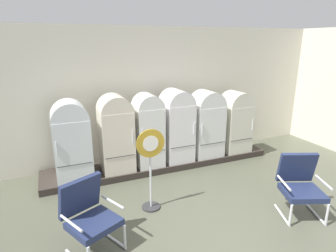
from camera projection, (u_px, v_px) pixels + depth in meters
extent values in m
cube|color=#4F5141|center=(238.00, 248.00, 4.07)|extent=(12.00, 10.00, 0.05)
cube|color=silver|center=(151.00, 95.00, 6.84)|extent=(11.76, 0.12, 3.16)
cube|color=#47443F|center=(150.00, 42.00, 6.48)|extent=(11.76, 0.07, 0.06)
cube|color=silver|center=(331.00, 90.00, 7.54)|extent=(0.12, 2.20, 3.16)
cube|color=#302925|center=(161.00, 162.00, 6.71)|extent=(5.29, 0.95, 0.14)
cube|color=white|center=(73.00, 148.00, 5.70)|extent=(0.71, 0.65, 1.23)
cylinder|color=white|center=(69.00, 119.00, 5.52)|extent=(0.71, 0.63, 0.71)
cube|color=#383838|center=(75.00, 165.00, 5.47)|extent=(0.65, 0.01, 0.01)
cylinder|color=silver|center=(57.00, 149.00, 5.25)|extent=(0.02, 0.02, 0.28)
cube|color=silver|center=(116.00, 141.00, 6.01)|extent=(0.66, 0.64, 1.30)
cylinder|color=silver|center=(115.00, 111.00, 5.83)|extent=(0.66, 0.63, 0.66)
cube|color=#383838|center=(121.00, 157.00, 5.79)|extent=(0.61, 0.01, 0.01)
cylinder|color=silver|center=(133.00, 137.00, 5.77)|extent=(0.02, 0.02, 0.28)
cube|color=white|center=(148.00, 137.00, 6.25)|extent=(0.58, 0.59, 1.32)
cylinder|color=white|center=(148.00, 107.00, 6.06)|extent=(0.58, 0.58, 0.58)
cube|color=#383838|center=(153.00, 151.00, 6.06)|extent=(0.53, 0.01, 0.01)
cylinder|color=silver|center=(143.00, 135.00, 5.85)|extent=(0.02, 0.02, 0.28)
cube|color=white|center=(177.00, 132.00, 6.56)|extent=(0.64, 0.70, 1.33)
cylinder|color=white|center=(177.00, 104.00, 6.37)|extent=(0.64, 0.68, 0.64)
cube|color=#383838|center=(183.00, 147.00, 6.32)|extent=(0.59, 0.01, 0.01)
cylinder|color=silver|center=(194.00, 129.00, 6.29)|extent=(0.02, 0.02, 0.28)
cube|color=white|center=(206.00, 131.00, 6.82)|extent=(0.71, 0.61, 1.23)
cylinder|color=white|center=(207.00, 106.00, 6.64)|extent=(0.71, 0.60, 0.71)
cube|color=#383838|center=(213.00, 144.00, 6.61)|extent=(0.65, 0.01, 0.01)
cylinder|color=silver|center=(202.00, 130.00, 6.38)|extent=(0.02, 0.02, 0.28)
cube|color=silver|center=(235.00, 128.00, 7.13)|extent=(0.69, 0.59, 1.17)
cylinder|color=silver|center=(237.00, 105.00, 6.96)|extent=(0.69, 0.58, 0.69)
cube|color=#383838|center=(242.00, 140.00, 6.92)|extent=(0.63, 0.01, 0.01)
cylinder|color=silver|center=(253.00, 125.00, 6.92)|extent=(0.02, 0.02, 0.28)
cylinder|color=silver|center=(113.00, 239.00, 4.20)|extent=(0.30, 0.56, 0.04)
cylinder|color=silver|center=(125.00, 237.00, 3.97)|extent=(0.05, 0.05, 0.37)
cube|color=#212B4D|center=(94.00, 224.00, 3.87)|extent=(0.80, 0.76, 0.09)
cube|color=#212B4D|center=(80.00, 196.00, 3.96)|extent=(0.64, 0.43, 0.55)
cylinder|color=silver|center=(71.00, 223.00, 3.58)|extent=(0.25, 0.46, 0.04)
cylinder|color=silver|center=(113.00, 202.00, 4.05)|extent=(0.25, 0.46, 0.04)
cylinder|color=silver|center=(282.00, 215.00, 4.77)|extent=(0.26, 0.57, 0.04)
cylinder|color=silver|center=(291.00, 215.00, 4.45)|extent=(0.05, 0.05, 0.37)
cylinder|color=silver|center=(316.00, 214.00, 4.79)|extent=(0.26, 0.57, 0.04)
cylinder|color=silver|center=(327.00, 215.00, 4.47)|extent=(0.05, 0.05, 0.37)
cube|color=#212B4D|center=(302.00, 193.00, 4.66)|extent=(0.78, 0.73, 0.09)
cube|color=#212B4D|center=(297.00, 167.00, 4.85)|extent=(0.64, 0.40, 0.55)
cylinder|color=silver|center=(284.00, 183.00, 4.60)|extent=(0.21, 0.47, 0.04)
cylinder|color=silver|center=(324.00, 182.00, 4.61)|extent=(0.21, 0.47, 0.04)
cylinder|color=#2D2D30|center=(151.00, 207.00, 5.02)|extent=(0.32, 0.32, 0.03)
cylinder|color=silver|center=(151.00, 176.00, 4.84)|extent=(0.04, 0.04, 1.19)
cylinder|color=#B48B24|center=(150.00, 143.00, 4.65)|extent=(0.49, 0.02, 0.49)
cylinder|color=white|center=(151.00, 144.00, 4.64)|extent=(0.27, 0.00, 0.27)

